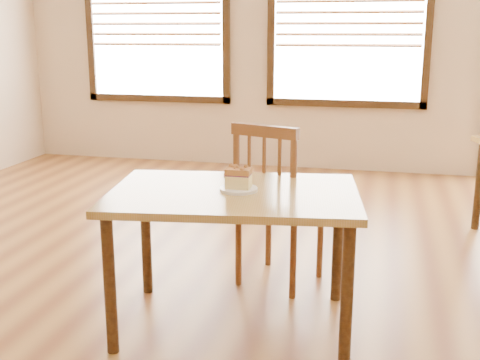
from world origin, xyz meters
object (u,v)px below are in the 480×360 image
object	(u,v)px
cafe_chair_main	(277,203)
cake_slice	(239,177)
cafe_table_main	(234,208)
plate	(239,189)

from	to	relation	value
cafe_chair_main	cake_slice	distance (m)	0.66
cafe_table_main	cafe_chair_main	size ratio (longest dim) A/B	1.33
cafe_chair_main	plate	world-z (taller)	cafe_chair_main
cake_slice	cafe_chair_main	bearing A→B (deg)	79.35
cafe_table_main	cake_slice	bearing A→B (deg)	14.05
cafe_chair_main	cake_slice	bearing A→B (deg)	98.33
cafe_table_main	cafe_chair_main	xyz separation A→B (m)	(0.13, 0.59, -0.13)
cafe_table_main	cafe_chair_main	bearing A→B (deg)	69.87
plate	cafe_table_main	bearing A→B (deg)	-158.23
cafe_table_main	cake_slice	world-z (taller)	cake_slice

